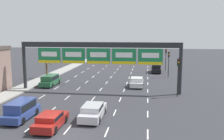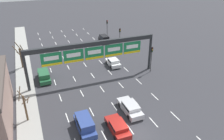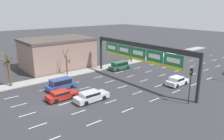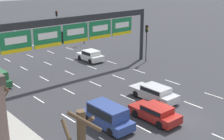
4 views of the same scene
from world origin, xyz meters
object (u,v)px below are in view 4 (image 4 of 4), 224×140
tree_bare_third (2,102)px  car_red (155,112)px  sign_gantry (74,27)px  traffic_light_far_end (147,36)px  suv_blue (107,115)px  car_white (90,55)px  traffic_light_mid_block (84,24)px  suv_black (57,35)px  car_silver (154,92)px  traffic_light_near_gantry (57,18)px

tree_bare_third → car_red: bearing=-31.8°
sign_gantry → traffic_light_far_end: 10.55m
suv_blue → car_white: size_ratio=1.15×
tree_bare_third → sign_gantry: bearing=33.0°
traffic_light_mid_block → suv_blue: bearing=-122.2°
suv_blue → car_white: (10.04, 15.54, -0.21)m
suv_black → tree_bare_third: tree_bare_third is taller
tree_bare_third → suv_black: bearing=52.0°
sign_gantry → car_red: bearing=-96.5°
car_silver → traffic_light_mid_block: (8.75, 23.17, 2.55)m
car_silver → suv_blue: bearing=-170.1°
tree_bare_third → car_white: bearing=34.4°
traffic_light_far_end → traffic_light_near_gantry: bearing=89.8°
car_red → sign_gantry: bearing=83.5°
car_white → traffic_light_far_end: bearing=-43.5°
traffic_light_near_gantry → traffic_light_mid_block: 8.45m
suv_blue → suv_black: suv_blue is taller
car_red → suv_black: size_ratio=0.99×
car_white → traffic_light_near_gantry: 18.21m
car_red → traffic_light_near_gantry: bearing=71.0°
traffic_light_near_gantry → traffic_light_far_end: 22.26m
traffic_light_near_gantry → tree_bare_third: bearing=-127.4°
traffic_light_near_gantry → traffic_light_mid_block: bearing=-90.6°
traffic_light_far_end → tree_bare_third: tree_bare_third is taller
car_white → car_red: bearing=-110.6°
suv_blue → traffic_light_mid_block: 28.82m
traffic_light_near_gantry → tree_bare_third: (-21.67, -28.39, -0.95)m
sign_gantry → car_white: (4.97, 3.81, -4.76)m
car_silver → car_red: 4.15m
car_red → suv_blue: 3.94m
suv_black → tree_bare_third: bearing=-128.0°
traffic_light_near_gantry → car_white: bearing=-107.3°
sign_gantry → car_silver: size_ratio=4.58×
sign_gantry → tree_bare_third: sign_gantry is taller
suv_blue → traffic_light_near_gantry: bearing=64.8°
suv_blue → tree_bare_third: size_ratio=0.96×
sign_gantry → traffic_light_mid_block: size_ratio=4.74×
car_red → car_white: (6.49, 17.25, 0.06)m
suv_blue → traffic_light_far_end: bearing=34.4°
car_red → traffic_light_near_gantry: traffic_light_near_gantry is taller
sign_gantry → car_silver: 11.72m
sign_gantry → suv_black: size_ratio=5.10×
traffic_light_near_gantry → car_silver: bearing=-105.6°
car_red → tree_bare_third: bearing=148.2°
car_red → suv_blue: suv_blue is taller
car_white → tree_bare_third: size_ratio=0.84×
car_silver → tree_bare_third: size_ratio=1.02×
sign_gantry → suv_blue: sign_gantry is taller
suv_blue → traffic_light_far_end: 18.76m
car_red → suv_blue: size_ratio=0.94×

